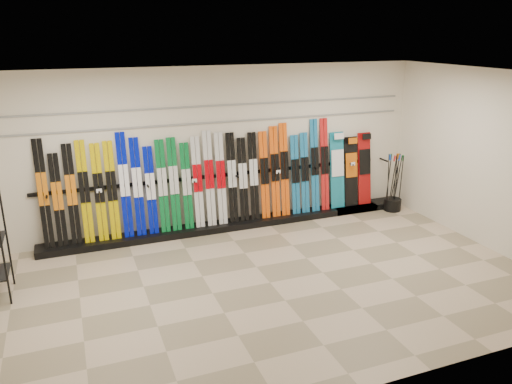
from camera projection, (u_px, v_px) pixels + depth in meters
name	position (u px, v px, depth m)	size (l,w,h in m)	color
floor	(270.00, 283.00, 7.43)	(8.00, 8.00, 0.00)	gray
back_wall	(218.00, 149.00, 9.18)	(8.00, 8.00, 0.00)	beige
right_wall	(491.00, 161.00, 8.34)	(5.00, 5.00, 0.00)	beige
ceiling	(272.00, 77.00, 6.50)	(8.00, 8.00, 0.00)	silver
ski_rack_base	(235.00, 224.00, 9.51)	(8.00, 0.40, 0.12)	black
skis	(198.00, 182.00, 9.06)	(5.37, 0.27, 1.83)	black
snowboards	(350.00, 170.00, 10.20)	(0.94, 0.24, 1.53)	#14728C
pole_bin	(392.00, 204.00, 10.40)	(0.36, 0.36, 0.25)	black
ski_poles	(394.00, 182.00, 10.24)	(0.29, 0.27, 1.18)	black
slatwall_rail_0	(218.00, 122.00, 9.01)	(7.60, 0.02, 0.03)	gray
slatwall_rail_1	(218.00, 106.00, 8.92)	(7.60, 0.02, 0.03)	gray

